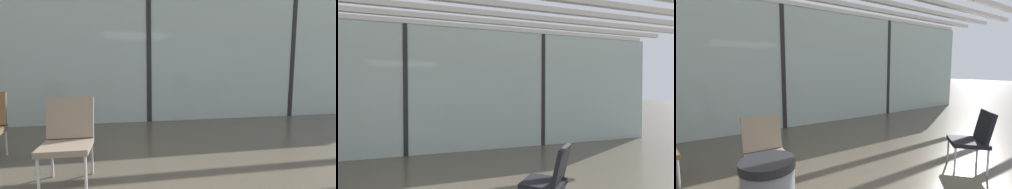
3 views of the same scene
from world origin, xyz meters
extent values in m
cube|color=#A3B7B2|center=(0.00, 5.20, 1.50)|extent=(14.00, 0.08, 3.00)
cube|color=black|center=(0.00, 5.20, 1.50)|extent=(0.10, 0.12, 3.00)
cube|color=black|center=(3.50, 5.20, 1.50)|extent=(0.10, 0.12, 3.00)
cube|color=beige|center=(0.00, 5.20, 3.05)|extent=(13.72, 0.12, 0.10)
ellipsoid|color=silver|center=(1.97, 9.98, 2.02)|extent=(11.85, 4.03, 4.03)
sphere|color=black|center=(-1.29, 8.13, 2.32)|extent=(0.28, 0.28, 0.28)
sphere|color=black|center=(-0.39, 8.13, 2.32)|extent=(0.28, 0.28, 0.28)
sphere|color=black|center=(0.51, 8.13, 2.32)|extent=(0.28, 0.28, 0.28)
sphere|color=black|center=(1.41, 8.13, 2.32)|extent=(0.28, 0.28, 0.28)
cylinder|color=#BCBCC1|center=(-2.06, 3.03, 0.18)|extent=(0.03, 0.03, 0.37)
cube|color=#7F705B|center=(-1.14, 2.44, 0.40)|extent=(0.49, 0.49, 0.06)
cube|color=#7F705B|center=(-1.13, 2.65, 0.65)|extent=(0.48, 0.15, 0.44)
cylinder|color=#BCBCC1|center=(-1.35, 2.23, 0.18)|extent=(0.03, 0.03, 0.37)
cylinder|color=#BCBCC1|center=(-0.93, 2.23, 0.18)|extent=(0.03, 0.03, 0.37)
cylinder|color=#BCBCC1|center=(-1.34, 2.65, 0.18)|extent=(0.03, 0.03, 0.37)
cylinder|color=#BCBCC1|center=(-0.92, 2.64, 0.18)|extent=(0.03, 0.03, 0.37)
cube|color=black|center=(1.50, 1.41, 0.40)|extent=(0.68, 0.68, 0.06)
cube|color=black|center=(1.65, 1.25, 0.65)|extent=(0.44, 0.44, 0.44)
cylinder|color=#BCBCC1|center=(1.50, 1.70, 0.18)|extent=(0.03, 0.03, 0.37)
cylinder|color=#BCBCC1|center=(1.21, 1.41, 0.18)|extent=(0.03, 0.03, 0.37)
cylinder|color=#BCBCC1|center=(1.80, 1.41, 0.18)|extent=(0.03, 0.03, 0.37)
cylinder|color=#BCBCC1|center=(1.50, 1.11, 0.18)|extent=(0.03, 0.03, 0.37)
cylinder|color=black|center=(-1.43, 1.19, 0.83)|extent=(0.38, 0.38, 0.06)
camera|label=1|loc=(-0.57, -0.04, 1.19)|focal=25.60mm
camera|label=2|loc=(-0.10, -1.57, 1.55)|focal=30.00mm
camera|label=3|loc=(-1.81, -0.34, 1.48)|focal=24.45mm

